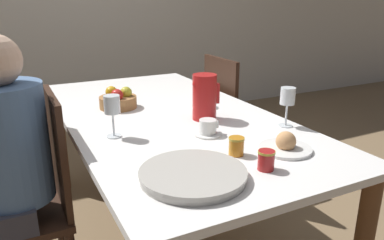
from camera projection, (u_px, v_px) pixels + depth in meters
name	position (u px, v px, depth m)	size (l,w,h in m)	color
ground_plane	(169.00, 240.00, 2.08)	(20.00, 20.00, 0.00)	#7F6647
dining_table	(167.00, 131.00, 1.88)	(0.95, 1.87, 0.74)	white
chair_person_side	(33.00, 199.00, 1.56)	(0.42, 0.42, 0.92)	#331E14
chair_opposite	(235.00, 121.00, 2.54)	(0.42, 0.42, 0.92)	#331E14
person_seated	(1.00, 162.00, 1.42)	(0.39, 0.41, 1.17)	#33333D
red_pitcher	(204.00, 97.00, 1.74)	(0.14, 0.11, 0.21)	red
wine_glass_water	(112.00, 107.00, 1.51)	(0.07, 0.07, 0.18)	white
wine_glass_juice	(288.00, 98.00, 1.64)	(0.07, 0.07, 0.18)	white
teacup_near_person	(208.00, 128.00, 1.56)	(0.12, 0.12, 0.07)	white
teacup_across	(203.00, 102.00, 1.96)	(0.12, 0.12, 0.07)	white
serving_tray	(193.00, 175.00, 1.18)	(0.35, 0.35, 0.03)	#B7B2A8
bread_plate	(286.00, 145.00, 1.40)	(0.20, 0.20, 0.08)	white
jam_jar_amber	(266.00, 159.00, 1.24)	(0.06, 0.06, 0.07)	#A81E1E
jam_jar_red	(236.00, 145.00, 1.36)	(0.06, 0.06, 0.07)	#C67A1E
fruit_bowl	(118.00, 100.00, 1.94)	(0.19, 0.19, 0.11)	#9E6B3D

